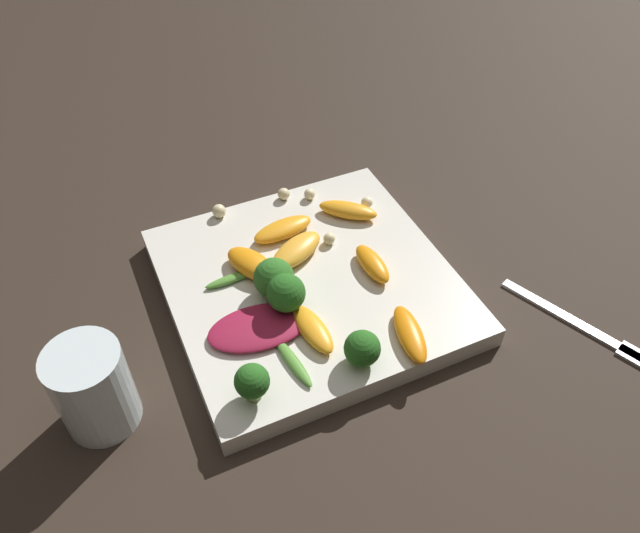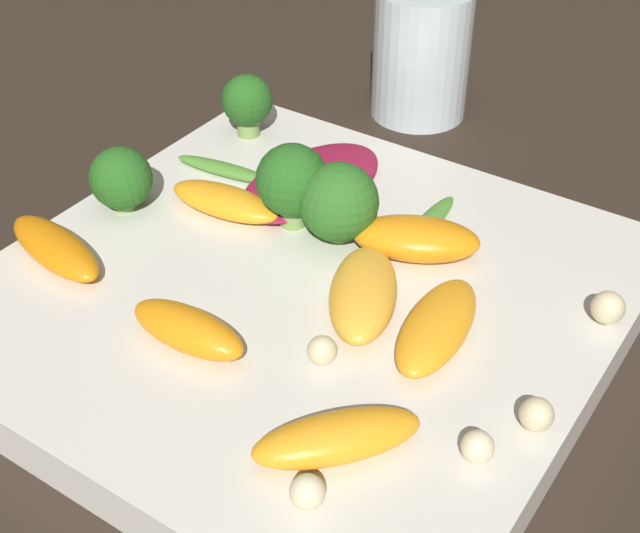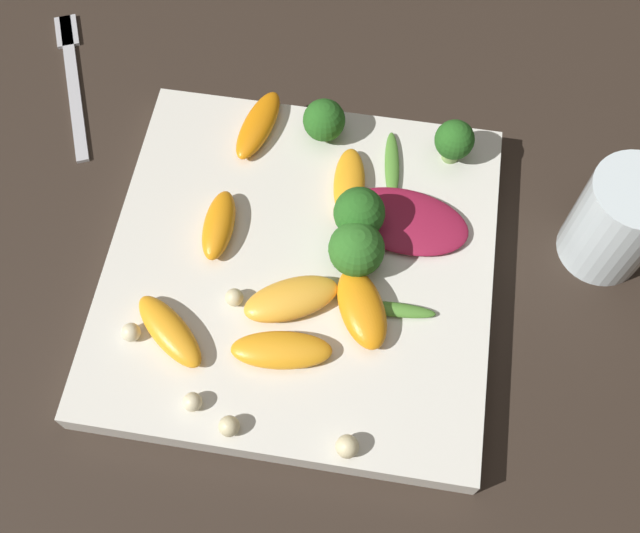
{
  "view_description": "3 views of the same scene",
  "coord_description": "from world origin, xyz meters",
  "views": [
    {
      "loc": [
        0.44,
        -0.19,
        0.52
      ],
      "look_at": [
        -0.0,
        0.02,
        0.03
      ],
      "focal_mm": 35.0,
      "sensor_mm": 36.0,
      "label": 1
    },
    {
      "loc": [
        -0.21,
        0.29,
        0.31
      ],
      "look_at": [
        -0.01,
        -0.01,
        0.03
      ],
      "focal_mm": 50.0,
      "sensor_mm": 36.0,
      "label": 2
    },
    {
      "loc": [
        -0.26,
        -0.06,
        0.55
      ],
      "look_at": [
        -0.01,
        -0.02,
        0.05
      ],
      "focal_mm": 42.0,
      "sensor_mm": 36.0,
      "label": 3
    }
  ],
  "objects": [
    {
      "name": "orange_segment_6",
      "position": [
        0.12,
        0.06,
        0.03
      ],
      "size": [
        0.08,
        0.04,
        0.02
      ],
      "color": "orange",
      "rests_on": "plate"
    },
    {
      "name": "broccoli_floret_0",
      "position": [
        0.04,
        -0.04,
        0.05
      ],
      "size": [
        0.04,
        0.04,
        0.05
      ],
      "color": "#7A9E51",
      "rests_on": "plate"
    },
    {
      "name": "radicchio_leaf_0",
      "position": [
        0.05,
        -0.08,
        0.03
      ],
      "size": [
        0.07,
        0.11,
        0.01
      ],
      "color": "maroon",
      "rests_on": "plate"
    },
    {
      "name": "orange_segment_4",
      "position": [
        -0.04,
        -0.05,
        0.04
      ],
      "size": [
        0.08,
        0.06,
        0.02
      ],
      "color": "orange",
      "rests_on": "plate"
    },
    {
      "name": "drinking_glass",
      "position": [
        0.06,
        -0.24,
        0.05
      ],
      "size": [
        0.07,
        0.07,
        0.09
      ],
      "color": "silver",
      "rests_on": "ground_plane"
    },
    {
      "name": "plate",
      "position": [
        0.0,
        0.0,
        0.01
      ],
      "size": [
        0.3,
        0.3,
        0.03
      ],
      "color": "silver",
      "rests_on": "ground_plane"
    },
    {
      "name": "broccoli_floret_2",
      "position": [
        0.13,
        -0.0,
        0.05
      ],
      "size": [
        0.04,
        0.04,
        0.04
      ],
      "color": "#7A9E51",
      "rests_on": "plate"
    },
    {
      "name": "arugula_sprig_1",
      "position": [
        -0.03,
        -0.08,
        0.03
      ],
      "size": [
        0.01,
        0.06,
        0.01
      ],
      "color": "#518E33",
      "rests_on": "plate"
    },
    {
      "name": "ground_plane",
      "position": [
        0.0,
        0.0,
        0.0
      ],
      "size": [
        2.4,
        2.4,
        0.0
      ],
      "primitive_type": "plane",
      "color": "#2D231C"
    },
    {
      "name": "macadamia_nut_3",
      "position": [
        -0.04,
        0.04,
        0.03
      ],
      "size": [
        0.01,
        0.01,
        0.01
      ],
      "color": "beige",
      "rests_on": "plate"
    },
    {
      "name": "orange_segment_5",
      "position": [
        -0.04,
        -0.0,
        0.03
      ],
      "size": [
        0.06,
        0.08,
        0.02
      ],
      "color": "#FCAD33",
      "rests_on": "plate"
    },
    {
      "name": "macadamia_nut_1",
      "position": [
        -0.08,
        0.11,
        0.03
      ],
      "size": [
        0.01,
        0.01,
        0.01
      ],
      "color": "beige",
      "rests_on": "plate"
    },
    {
      "name": "orange_segment_0",
      "position": [
        -0.08,
        -0.0,
        0.03
      ],
      "size": [
        0.04,
        0.08,
        0.02
      ],
      "color": "orange",
      "rests_on": "plate"
    },
    {
      "name": "macadamia_nut_4",
      "position": [
        -0.14,
        -0.06,
        0.03
      ],
      "size": [
        0.02,
        0.02,
        0.02
      ],
      "color": "beige",
      "rests_on": "plate"
    },
    {
      "name": "macadamia_nut_2",
      "position": [
        -0.13,
        0.06,
        0.03
      ],
      "size": [
        0.01,
        0.01,
        0.01
      ],
      "color": "beige",
      "rests_on": "plate"
    },
    {
      "name": "macadamia_nut_0",
      "position": [
        -0.14,
        0.03,
        0.03
      ],
      "size": [
        0.02,
        0.02,
        0.02
      ],
      "color": "beige",
      "rests_on": "plate"
    },
    {
      "name": "orange_segment_1",
      "position": [
        0.07,
        -0.03,
        0.03
      ],
      "size": [
        0.07,
        0.03,
        0.02
      ],
      "color": "orange",
      "rests_on": "plate"
    },
    {
      "name": "orange_segment_3",
      "position": [
        0.02,
        0.07,
        0.03
      ],
      "size": [
        0.06,
        0.03,
        0.02
      ],
      "color": "orange",
      "rests_on": "plate"
    },
    {
      "name": "arugula_sprig_0",
      "position": [
        0.1,
        -0.06,
        0.03
      ],
      "size": [
        0.07,
        0.02,
        0.01
      ],
      "color": "#518E33",
      "rests_on": "plate"
    },
    {
      "name": "broccoli_floret_1",
      "position": [
        0.12,
        -0.11,
        0.05
      ],
      "size": [
        0.03,
        0.03,
        0.04
      ],
      "color": "#7A9E51",
      "rests_on": "plate"
    },
    {
      "name": "broccoli_floret_3",
      "position": [
        0.01,
        -0.04,
        0.05
      ],
      "size": [
        0.04,
        0.04,
        0.05
      ],
      "color": "#84AD5B",
      "rests_on": "plate"
    },
    {
      "name": "orange_segment_2",
      "position": [
        -0.08,
        0.08,
        0.03
      ],
      "size": [
        0.07,
        0.07,
        0.02
      ],
      "color": "orange",
      "rests_on": "plate"
    }
  ]
}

